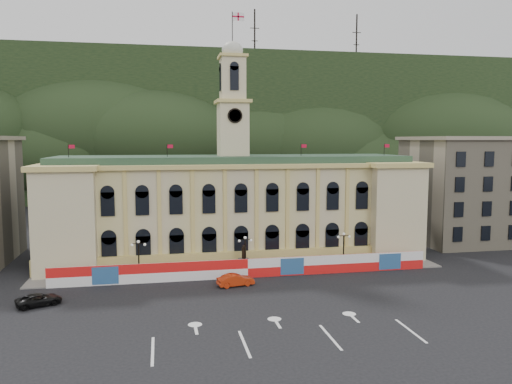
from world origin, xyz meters
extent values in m
plane|color=black|center=(0.00, 0.00, 0.00)|extent=(260.00, 260.00, 0.00)
cube|color=black|center=(0.00, 130.00, 22.00)|extent=(230.00, 70.00, 44.00)
cube|color=#595651|center=(35.00, 110.00, 30.00)|extent=(22.00, 8.00, 14.00)
cube|color=#595651|center=(-48.00, 108.00, 26.00)|extent=(16.00, 7.00, 10.00)
cylinder|color=black|center=(20.00, 115.00, 50.00)|extent=(0.50, 0.50, 20.00)
cylinder|color=black|center=(55.00, 115.00, 50.00)|extent=(0.50, 0.50, 20.00)
cube|color=#C6B88F|center=(0.00, 28.00, 7.00)|extent=(55.00, 15.00, 14.00)
cube|color=tan|center=(0.00, 20.20, 1.20)|extent=(56.00, 0.80, 2.40)
cube|color=tan|center=(0.00, 28.00, 14.30)|extent=(56.20, 16.20, 0.60)
cube|color=#2B4933|center=(0.00, 28.00, 15.00)|extent=(53.00, 13.00, 1.20)
cube|color=beige|center=(-23.50, 27.00, 7.00)|extent=(8.00, 17.00, 14.00)
cube|color=beige|center=(23.50, 27.00, 7.00)|extent=(8.00, 17.00, 14.00)
cube|color=beige|center=(0.00, 28.00, 19.60)|extent=(4.40, 4.40, 8.00)
cube|color=tan|center=(0.00, 28.00, 23.80)|extent=(5.20, 5.20, 0.50)
cube|color=beige|center=(0.00, 28.00, 27.10)|extent=(3.60, 3.60, 6.50)
cube|color=tan|center=(0.00, 28.00, 30.50)|extent=(4.20, 4.20, 0.40)
cylinder|color=black|center=(0.00, 25.70, 21.60)|extent=(2.20, 0.20, 2.20)
ellipsoid|color=beige|center=(0.00, 28.00, 31.40)|extent=(3.20, 3.20, 2.72)
cylinder|color=black|center=(0.00, 28.00, 34.60)|extent=(0.12, 0.12, 5.00)
cube|color=white|center=(0.90, 28.00, 36.40)|extent=(1.80, 0.04, 1.20)
cube|color=red|center=(0.90, 27.97, 36.40)|extent=(1.80, 0.02, 0.22)
cube|color=red|center=(0.90, 27.97, 36.40)|extent=(0.22, 0.02, 1.20)
cube|color=tan|center=(43.00, 31.00, 9.00)|extent=(20.00, 16.00, 18.00)
cube|color=gray|center=(43.00, 31.00, 18.30)|extent=(21.00, 17.00, 0.60)
cube|color=red|center=(0.00, 15.00, 1.25)|extent=(50.00, 0.25, 2.50)
cube|color=#29558A|center=(-18.00, 14.86, 1.25)|extent=(3.20, 0.05, 2.20)
cube|color=#29558A|center=(6.00, 14.86, 1.25)|extent=(3.20, 0.05, 2.20)
cube|color=#29558A|center=(20.00, 14.86, 1.25)|extent=(3.20, 0.05, 2.20)
cube|color=slate|center=(0.00, 17.75, 0.08)|extent=(56.00, 5.50, 0.16)
cube|color=#595651|center=(0.00, 18.00, 0.90)|extent=(1.40, 1.40, 1.80)
cylinder|color=black|center=(0.00, 18.00, 2.60)|extent=(0.60, 0.60, 1.60)
sphere|color=black|center=(0.00, 18.00, 3.50)|extent=(0.44, 0.44, 0.44)
cylinder|color=black|center=(-14.00, 17.00, 0.15)|extent=(0.44, 0.44, 0.30)
cylinder|color=black|center=(-14.00, 17.00, 2.40)|extent=(0.18, 0.18, 4.80)
cube|color=black|center=(-14.00, 17.00, 4.70)|extent=(1.60, 0.08, 0.08)
sphere|color=silver|center=(-14.80, 17.00, 4.55)|extent=(0.36, 0.36, 0.36)
sphere|color=silver|center=(-13.20, 17.00, 4.55)|extent=(0.36, 0.36, 0.36)
sphere|color=silver|center=(-14.00, 17.00, 4.95)|extent=(0.40, 0.40, 0.40)
cylinder|color=black|center=(0.00, 17.00, 0.15)|extent=(0.44, 0.44, 0.30)
cylinder|color=black|center=(0.00, 17.00, 2.40)|extent=(0.18, 0.18, 4.80)
cube|color=black|center=(0.00, 17.00, 4.70)|extent=(1.60, 0.08, 0.08)
sphere|color=silver|center=(-0.80, 17.00, 4.55)|extent=(0.36, 0.36, 0.36)
sphere|color=silver|center=(0.80, 17.00, 4.55)|extent=(0.36, 0.36, 0.36)
sphere|color=silver|center=(0.00, 17.00, 4.95)|extent=(0.40, 0.40, 0.40)
cylinder|color=black|center=(14.00, 17.00, 0.15)|extent=(0.44, 0.44, 0.30)
cylinder|color=black|center=(14.00, 17.00, 2.40)|extent=(0.18, 0.18, 4.80)
cube|color=black|center=(14.00, 17.00, 4.70)|extent=(1.60, 0.08, 0.08)
sphere|color=silver|center=(13.20, 17.00, 4.55)|extent=(0.36, 0.36, 0.36)
sphere|color=silver|center=(14.80, 17.00, 4.55)|extent=(0.36, 0.36, 0.36)
sphere|color=silver|center=(14.00, 17.00, 4.95)|extent=(0.40, 0.40, 0.40)
imported|color=red|center=(-2.14, 11.58, 0.76)|extent=(3.35, 5.20, 1.51)
imported|color=black|center=(-24.31, 8.37, 0.66)|extent=(5.76, 6.42, 1.33)
camera|label=1|loc=(-11.09, -48.04, 18.06)|focal=35.00mm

